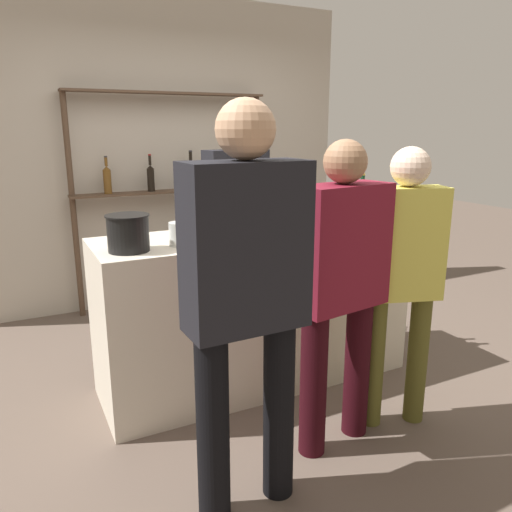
{
  "coord_description": "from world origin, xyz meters",
  "views": [
    {
      "loc": [
        -1.37,
        -2.74,
        1.64
      ],
      "look_at": [
        0.0,
        0.0,
        0.85
      ],
      "focal_mm": 35.0,
      "sensor_mm": 36.0,
      "label": 1
    }
  ],
  "objects": [
    {
      "name": "customer_left",
      "position": [
        -0.55,
        -1.02,
        1.02
      ],
      "size": [
        0.5,
        0.23,
        1.75
      ],
      "rotation": [
        0.0,
        0.0,
        1.6
      ],
      "color": "black",
      "rests_on": "ground_plane"
    },
    {
      "name": "counter_bottle_1",
      "position": [
        0.32,
        -0.06,
        1.15
      ],
      "size": [
        0.08,
        0.08,
        0.38
      ],
      "color": "#0F1956",
      "rests_on": "bar_counter"
    },
    {
      "name": "ground_plane",
      "position": [
        0.0,
        0.0,
        0.0
      ],
      "size": [
        16.0,
        16.0,
        0.0
      ],
      "primitive_type": "plane",
      "color": "brown"
    },
    {
      "name": "counter_bottle_5",
      "position": [
        -0.15,
        0.18,
        1.15
      ],
      "size": [
        0.08,
        0.08,
        0.38
      ],
      "color": "brown",
      "rests_on": "bar_counter"
    },
    {
      "name": "counter_bottle_4",
      "position": [
        -0.39,
        0.15,
        1.14
      ],
      "size": [
        0.07,
        0.07,
        0.37
      ],
      "color": "silver",
      "rests_on": "bar_counter"
    },
    {
      "name": "cork_jar",
      "position": [
        -0.54,
        -0.12,
        1.07
      ],
      "size": [
        0.12,
        0.12,
        0.13
      ],
      "color": "silver",
      "rests_on": "bar_counter"
    },
    {
      "name": "server_behind_counter",
      "position": [
        0.19,
        0.71,
        1.0
      ],
      "size": [
        0.49,
        0.25,
        1.71
      ],
      "rotation": [
        0.0,
        0.0,
        -1.49
      ],
      "color": "black",
      "rests_on": "ground_plane"
    },
    {
      "name": "counter_bottle_3",
      "position": [
        0.84,
        0.17,
        1.13
      ],
      "size": [
        0.07,
        0.07,
        0.33
      ],
      "color": "black",
      "rests_on": "bar_counter"
    },
    {
      "name": "wine_glass",
      "position": [
        0.71,
        -0.1,
        1.12
      ],
      "size": [
        0.08,
        0.08,
        0.16
      ],
      "color": "silver",
      "rests_on": "bar_counter"
    },
    {
      "name": "bar_counter",
      "position": [
        0.0,
        0.0,
        0.5
      ],
      "size": [
        2.0,
        0.65,
        1.0
      ],
      "primitive_type": "cube",
      "color": "beige",
      "rests_on": "ground_plane"
    },
    {
      "name": "ice_bucket",
      "position": [
        -0.82,
        -0.12,
        1.1
      ],
      "size": [
        0.23,
        0.23,
        0.2
      ],
      "color": "black",
      "rests_on": "bar_counter"
    },
    {
      "name": "back_wall",
      "position": [
        0.0,
        1.92,
        1.4
      ],
      "size": [
        3.6,
        0.12,
        2.8
      ],
      "primitive_type": "cube",
      "color": "#B2A899",
      "rests_on": "ground_plane"
    },
    {
      "name": "back_shelf",
      "position": [
        0.02,
        1.74,
        1.27
      ],
      "size": [
        1.81,
        0.18,
        1.95
      ],
      "color": "#4C3828",
      "rests_on": "ground_plane"
    },
    {
      "name": "counter_bottle_2",
      "position": [
        0.87,
        0.06,
        1.13
      ],
      "size": [
        0.08,
        0.08,
        0.33
      ],
      "color": "black",
      "rests_on": "bar_counter"
    },
    {
      "name": "customer_center",
      "position": [
        0.06,
        -0.81,
        0.92
      ],
      "size": [
        0.52,
        0.29,
        1.59
      ],
      "rotation": [
        0.0,
        0.0,
        1.72
      ],
      "color": "black",
      "rests_on": "ground_plane"
    },
    {
      "name": "counter_bottle_0",
      "position": [
        -0.11,
        -0.05,
        1.15
      ],
      "size": [
        0.08,
        0.08,
        0.37
      ],
      "color": "black",
      "rests_on": "bar_counter"
    },
    {
      "name": "customer_right",
      "position": [
        0.48,
        -0.8,
        0.92
      ],
      "size": [
        0.44,
        0.29,
        1.55
      ],
      "rotation": [
        0.0,
        0.0,
        1.25
      ],
      "color": "brown",
      "rests_on": "ground_plane"
    }
  ]
}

